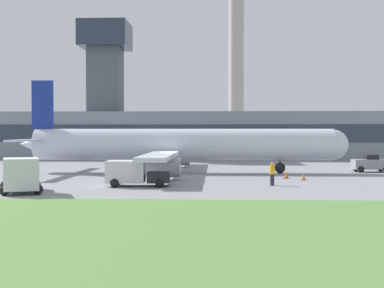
{
  "coord_description": "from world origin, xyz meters",
  "views": [
    {
      "loc": [
        4.03,
        -51.27,
        4.31
      ],
      "look_at": [
        1.55,
        4.16,
        3.02
      ],
      "focal_mm": 50.0,
      "sensor_mm": 36.0,
      "label": 1
    }
  ],
  "objects_px": {
    "baggage_truck": "(21,176)",
    "pushback_tug": "(371,164)",
    "airplane": "(178,146)",
    "ground_crew_person": "(272,174)",
    "fuel_truck": "(133,173)"
  },
  "relations": [
    {
      "from": "airplane",
      "to": "baggage_truck",
      "type": "bearing_deg",
      "value": -117.49
    },
    {
      "from": "baggage_truck",
      "to": "fuel_truck",
      "type": "relative_size",
      "value": 1.05
    },
    {
      "from": "airplane",
      "to": "ground_crew_person",
      "type": "relative_size",
      "value": 18.27
    },
    {
      "from": "pushback_tug",
      "to": "baggage_truck",
      "type": "height_order",
      "value": "baggage_truck"
    },
    {
      "from": "baggage_truck",
      "to": "pushback_tug",
      "type": "bearing_deg",
      "value": 34.7
    },
    {
      "from": "fuel_truck",
      "to": "ground_crew_person",
      "type": "height_order",
      "value": "fuel_truck"
    },
    {
      "from": "airplane",
      "to": "pushback_tug",
      "type": "xyz_separation_m",
      "value": [
        20.49,
        2.25,
        -2.03
      ]
    },
    {
      "from": "airplane",
      "to": "pushback_tug",
      "type": "relative_size",
      "value": 8.58
    },
    {
      "from": "fuel_truck",
      "to": "ground_crew_person",
      "type": "xyz_separation_m",
      "value": [
        11.01,
        0.93,
        -0.05
      ]
    },
    {
      "from": "pushback_tug",
      "to": "ground_crew_person",
      "type": "distance_m",
      "value": 19.19
    },
    {
      "from": "pushback_tug",
      "to": "fuel_truck",
      "type": "distance_m",
      "value": 27.98
    },
    {
      "from": "fuel_truck",
      "to": "pushback_tug",
      "type": "bearing_deg",
      "value": 34.54
    },
    {
      "from": "pushback_tug",
      "to": "fuel_truck",
      "type": "relative_size",
      "value": 0.79
    },
    {
      "from": "airplane",
      "to": "baggage_truck",
      "type": "height_order",
      "value": "airplane"
    },
    {
      "from": "pushback_tug",
      "to": "baggage_truck",
      "type": "bearing_deg",
      "value": -145.3
    }
  ]
}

